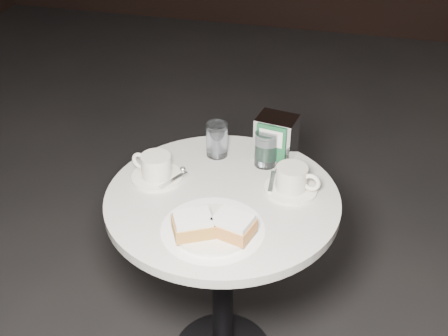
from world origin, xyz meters
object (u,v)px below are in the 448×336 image
water_glass_right (266,149)px  beignet_plate (213,227)px  napkin_dispenser (276,137)px  coffee_cup_left (156,169)px  cafe_table (222,245)px  water_glass_left (217,140)px  coffee_cup_right (292,181)px

water_glass_right → beignet_plate: bearing=-100.8°
napkin_dispenser → coffee_cup_left: bearing=-137.7°
cafe_table → napkin_dispenser: bearing=65.7°
cafe_table → water_glass_left: water_glass_left is taller
coffee_cup_left → coffee_cup_right: 0.42m
coffee_cup_right → water_glass_left: bearing=163.1°
beignet_plate → coffee_cup_right: (0.17, 0.25, 0.01)m
coffee_cup_left → water_glass_left: 0.23m
cafe_table → coffee_cup_right: 0.31m
coffee_cup_right → napkin_dispenser: bearing=125.2°
cafe_table → coffee_cup_right: bearing=21.2°
napkin_dispenser → beignet_plate: bearing=-92.8°
water_glass_right → water_glass_left: bearing=174.2°
cafe_table → coffee_cup_left: (-0.22, 0.04, 0.23)m
beignet_plate → napkin_dispenser: (0.09, 0.43, 0.04)m
water_glass_left → napkin_dispenser: (0.19, 0.04, 0.02)m
cafe_table → coffee_cup_left: coffee_cup_left is taller
coffee_cup_right → napkin_dispenser: (-0.08, 0.18, 0.04)m
water_glass_right → napkin_dispenser: (0.02, 0.05, 0.02)m
cafe_table → water_glass_left: 0.34m
coffee_cup_right → water_glass_left: (-0.27, 0.14, 0.02)m
beignet_plate → coffee_cup_right: 0.31m
coffee_cup_left → coffee_cup_right: bearing=17.9°
coffee_cup_left → water_glass_left: water_glass_left is taller
beignet_plate → napkin_dispenser: napkin_dispenser is taller
water_glass_left → coffee_cup_left: bearing=-129.4°
water_glass_left → water_glass_right: water_glass_right is taller
napkin_dispenser → cafe_table: bearing=-104.8°
cafe_table → water_glass_right: 0.34m
beignet_plate → water_glass_right: bearing=79.2°
beignet_plate → coffee_cup_left: bearing=138.0°
coffee_cup_left → napkin_dispenser: size_ratio=1.32×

